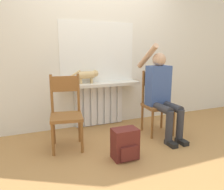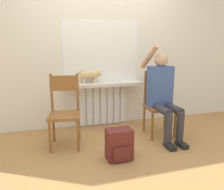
{
  "view_description": "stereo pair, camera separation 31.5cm",
  "coord_description": "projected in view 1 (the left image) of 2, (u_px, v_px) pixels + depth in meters",
  "views": [
    {
      "loc": [
        -1.18,
        -2.26,
        1.28
      ],
      "look_at": [
        0.0,
        0.59,
        0.63
      ],
      "focal_mm": 35.0,
      "sensor_mm": 36.0,
      "label": 1
    },
    {
      "loc": [
        -0.89,
        -2.36,
        1.28
      ],
      "look_at": [
        0.0,
        0.59,
        0.63
      ],
      "focal_mm": 35.0,
      "sensor_mm": 36.0,
      "label": 2
    }
  ],
  "objects": [
    {
      "name": "ground_plane",
      "position": [
        130.0,
        153.0,
        2.75
      ],
      "size": [
        12.0,
        12.0,
        0.0
      ],
      "primitive_type": "plane",
      "color": "#B27F47"
    },
    {
      "name": "windowsill",
      "position": [
        101.0,
        84.0,
        3.56
      ],
      "size": [
        1.31,
        0.28,
        0.05
      ],
      "color": "silver",
      "rests_on": "radiator"
    },
    {
      "name": "wall_with_window",
      "position": [
        97.0,
        45.0,
        3.58
      ],
      "size": [
        7.0,
        0.06,
        2.7
      ],
      "color": "white",
      "rests_on": "ground_plane"
    },
    {
      "name": "person",
      "position": [
        161.0,
        91.0,
        3.2
      ],
      "size": [
        0.36,
        0.98,
        1.37
      ],
      "color": "#333338",
      "rests_on": "ground_plane"
    },
    {
      "name": "cat",
      "position": [
        88.0,
        75.0,
        3.48
      ],
      "size": [
        0.46,
        0.11,
        0.22
      ],
      "color": "#DBB77A",
      "rests_on": "windowsill"
    },
    {
      "name": "chair_left",
      "position": [
        66.0,
        112.0,
        2.83
      ],
      "size": [
        0.46,
        0.46,
        0.96
      ],
      "rotation": [
        0.0,
        0.0,
        -0.17
      ],
      "color": "brown",
      "rests_on": "ground_plane"
    },
    {
      "name": "radiator",
      "position": [
        99.0,
        105.0,
        3.72
      ],
      "size": [
        0.84,
        0.08,
        0.69
      ],
      "color": "white",
      "rests_on": "ground_plane"
    },
    {
      "name": "window_glass",
      "position": [
        98.0,
        52.0,
        3.57
      ],
      "size": [
        1.26,
        0.01,
        0.97
      ],
      "color": "white",
      "rests_on": "windowsill"
    },
    {
      "name": "backpack",
      "position": [
        125.0,
        144.0,
        2.58
      ],
      "size": [
        0.3,
        0.23,
        0.37
      ],
      "color": "maroon",
      "rests_on": "ground_plane"
    },
    {
      "name": "chair_right",
      "position": [
        157.0,
        102.0,
        3.35
      ],
      "size": [
        0.44,
        0.44,
        0.96
      ],
      "rotation": [
        0.0,
        0.0,
        -0.1
      ],
      "color": "brown",
      "rests_on": "ground_plane"
    }
  ]
}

